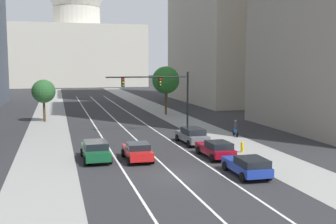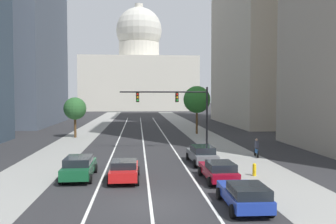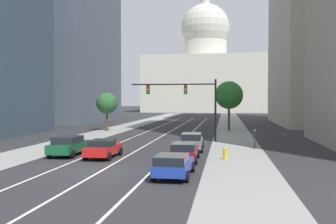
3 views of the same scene
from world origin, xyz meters
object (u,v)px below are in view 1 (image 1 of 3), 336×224
object	(u,v)px
car_green	(96,150)
car_red	(137,151)
street_tree_mid_left	(44,92)
car_crimson	(216,149)
traffic_signal_mast	(162,89)
fire_hydrant	(242,147)
car_gray	(192,135)
car_blue	(248,165)
cyclist	(236,128)
capitol_building	(77,44)
street_tree_near_right	(166,80)

from	to	relation	value
car_green	car_red	size ratio (longest dim) A/B	1.13
street_tree_mid_left	car_crimson	bearing A→B (deg)	-61.44
traffic_signal_mast	car_red	bearing A→B (deg)	-112.38
street_tree_mid_left	fire_hydrant	bearing A→B (deg)	-55.26
car_gray	car_blue	xyz separation A→B (m)	(-0.01, -11.64, -0.07)
car_red	fire_hydrant	xyz separation A→B (m)	(9.07, 0.58, -0.27)
cyclist	street_tree_mid_left	world-z (taller)	street_tree_mid_left
capitol_building	car_red	distance (m)	116.28
car_red	traffic_signal_mast	xyz separation A→B (m)	(5.13, 12.46, 4.00)
car_gray	street_tree_near_right	world-z (taller)	street_tree_near_right
street_tree_near_right	street_tree_mid_left	world-z (taller)	street_tree_near_right
capitol_building	street_tree_near_right	size ratio (longest dim) A/B	6.11
car_gray	car_red	bearing A→B (deg)	128.46
car_green	cyclist	xyz separation A→B (m)	(14.84, 6.94, 0.05)
car_red	car_gray	bearing A→B (deg)	-48.99
car_blue	cyclist	world-z (taller)	cyclist
cyclist	street_tree_near_right	xyz separation A→B (m)	(-2.17, 19.79, 4.18)
car_green	car_crimson	distance (m)	9.44
car_gray	street_tree_mid_left	distance (m)	23.72
car_green	traffic_signal_mast	bearing A→B (deg)	-36.05
car_gray	traffic_signal_mast	size ratio (longest dim) A/B	0.53
car_gray	car_green	world-z (taller)	car_green
car_green	traffic_signal_mast	size ratio (longest dim) A/B	0.53
car_red	fire_hydrant	bearing A→B (deg)	-85.75
car_gray	fire_hydrant	world-z (taller)	car_gray
car_green	street_tree_mid_left	world-z (taller)	street_tree_mid_left
car_green	fire_hydrant	distance (m)	12.18
capitol_building	car_blue	size ratio (longest dim) A/B	9.83
car_blue	street_tree_near_right	distance (m)	34.42
cyclist	car_gray	bearing A→B (deg)	120.20
street_tree_mid_left	street_tree_near_right	bearing A→B (deg)	10.64
car_red	street_tree_mid_left	world-z (taller)	street_tree_mid_left
car_gray	street_tree_near_right	distance (m)	22.99
traffic_signal_mast	fire_hydrant	xyz separation A→B (m)	(3.94, -11.88, -4.27)
car_green	street_tree_near_right	world-z (taller)	street_tree_near_right
car_blue	car_green	bearing A→B (deg)	53.18
car_green	cyclist	world-z (taller)	cyclist
car_blue	fire_hydrant	world-z (taller)	car_blue
car_gray	cyclist	distance (m)	6.09
capitol_building	traffic_signal_mast	xyz separation A→B (m)	(3.58, -103.03, -9.48)
car_gray	car_green	distance (m)	10.29
car_green	traffic_signal_mast	distance (m)	14.73
capitol_building	car_blue	world-z (taller)	capitol_building
traffic_signal_mast	fire_hydrant	bearing A→B (deg)	-71.65
traffic_signal_mast	capitol_building	bearing A→B (deg)	91.99
car_green	car_gray	bearing A→B (deg)	-65.36
car_crimson	car_red	distance (m)	6.24
traffic_signal_mast	street_tree_near_right	size ratio (longest dim) A/B	1.28
capitol_building	car_gray	xyz separation A→B (m)	(4.65, -110.20, -13.42)
street_tree_near_right	car_blue	bearing A→B (deg)	-95.68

